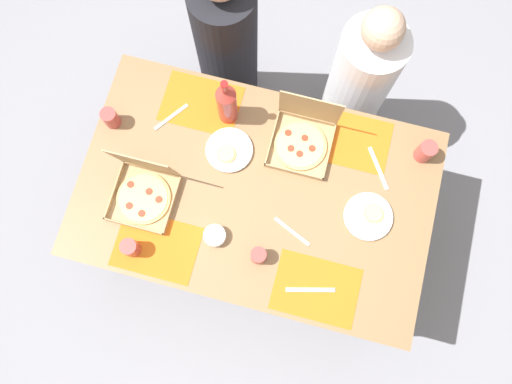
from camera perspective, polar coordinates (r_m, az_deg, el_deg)
The scene contains 22 objects.
ground_plane at distance 2.93m, azimuth -0.00°, elevation -3.44°, with size 6.00×6.00×0.00m, color gray.
dining_table at distance 2.30m, azimuth -0.00°, elevation -0.59°, with size 1.58×0.99×0.74m.
placemat_near_left at distance 2.20m, azimuth -11.40°, elevation -6.17°, with size 0.36×0.26×0.00m, color orange.
placemat_near_right at distance 2.15m, azimuth 6.96°, elevation -11.03°, with size 0.36×0.26×0.00m, color orange.
placemat_far_left at distance 2.35m, azimuth -6.36°, elevation 10.11°, with size 0.36×0.26×0.00m, color orange.
placemat_far_right at distance 2.31m, azimuth 10.83°, elevation 5.88°, with size 0.36×0.26×0.00m, color orange.
pizza_box_center at distance 2.21m, azimuth -12.84°, elevation 0.14°, with size 0.27×0.28×0.31m.
pizza_box_edge_far at distance 2.23m, azimuth 5.38°, elevation 6.29°, with size 0.27×0.27×0.31m.
plate_middle at distance 2.25m, azimuth -3.15°, elevation 4.80°, with size 0.21×0.21×0.03m.
plate_far_left at distance 2.22m, azimuth 12.86°, elevation -2.74°, with size 0.22×0.22×0.03m.
soda_bottle at distance 2.20m, azimuth -3.39°, elevation 10.19°, with size 0.09×0.09×0.32m.
cup_clear_right at distance 2.32m, azimuth 18.98°, elevation 4.45°, with size 0.08×0.08×0.11m, color #BF4742.
cup_dark at distance 2.11m, azimuth 0.28°, elevation -7.34°, with size 0.07×0.07×0.09m, color #BF4742.
cup_red at distance 2.17m, azimuth -14.29°, elevation -6.25°, with size 0.07×0.07×0.10m, color #BF4742.
cup_spare at distance 2.35m, azimuth -16.44°, elevation 8.20°, with size 0.07×0.07×0.10m, color #BF4742.
condiment_bowl at distance 2.15m, azimuth -4.78°, elevation -5.06°, with size 0.10×0.10×0.04m, color white.
fork_by_far_left at distance 2.34m, azimuth -9.75°, elevation 8.55°, with size 0.19×0.02×0.01m, color #B7B7BC.
knife_by_near_left at distance 2.15m, azimuth 6.29°, elevation -11.16°, with size 0.21×0.02×0.01m, color #B7B7BC.
knife_by_near_right at distance 2.29m, azimuth 13.93°, elevation 2.68°, with size 0.21×0.02×0.01m, color #B7B7BC.
fork_by_far_right at distance 2.17m, azimuth 4.17°, elevation -4.57°, with size 0.19×0.02×0.01m, color #B7B7BC.
diner_left_seat at distance 2.70m, azimuth -3.36°, elevation 16.14°, with size 0.32×0.32×1.21m.
diner_right_seat at distance 2.70m, azimuth 11.71°, elevation 12.05°, with size 0.32×0.32×1.12m.
Camera 1 is at (0.13, -0.50, 2.88)m, focal length 34.65 mm.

